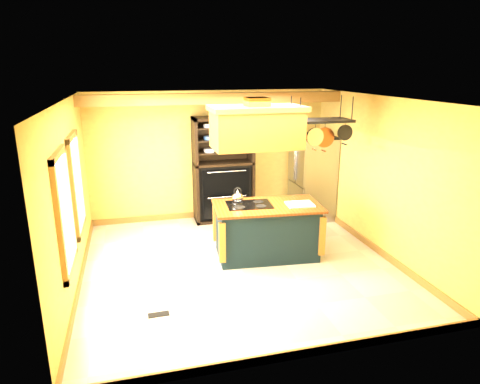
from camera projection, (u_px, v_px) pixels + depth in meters
name	position (u px, v px, depth m)	size (l,w,h in m)	color
floor	(239.00, 264.00, 7.11)	(5.00, 5.00, 0.00)	beige
ceiling	(239.00, 99.00, 6.35)	(5.00, 5.00, 0.00)	white
wall_back	(210.00, 156.00, 9.06)	(5.00, 0.02, 2.70)	gold
wall_front	(298.00, 249.00, 4.41)	(5.00, 0.02, 2.70)	gold
wall_left	(70.00, 198.00, 6.13)	(0.02, 5.00, 2.70)	gold
wall_right	(380.00, 176.00, 7.33)	(0.02, 5.00, 2.70)	gold
ceiling_beam	(216.00, 99.00, 7.96)	(5.00, 0.15, 0.20)	#9B6830
window_near	(65.00, 212.00, 5.39)	(0.06, 1.06, 1.56)	#9B6830
window_far	(77.00, 184.00, 6.69)	(0.06, 1.06, 1.56)	#9B6830
kitchen_island	(267.00, 230.00, 7.33)	(1.87, 1.15, 1.11)	black
range_hood	(257.00, 126.00, 6.78)	(1.48, 0.84, 0.80)	#A76D29
pot_rack	(321.00, 126.00, 7.05)	(1.06, 0.50, 0.86)	black
refrigerator	(312.00, 179.00, 9.14)	(0.76, 0.90, 1.75)	#92939A
hutch	(223.00, 180.00, 9.03)	(1.24, 0.56, 2.19)	black
floor_register	(159.00, 314.00, 5.66)	(0.28, 0.12, 0.01)	black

